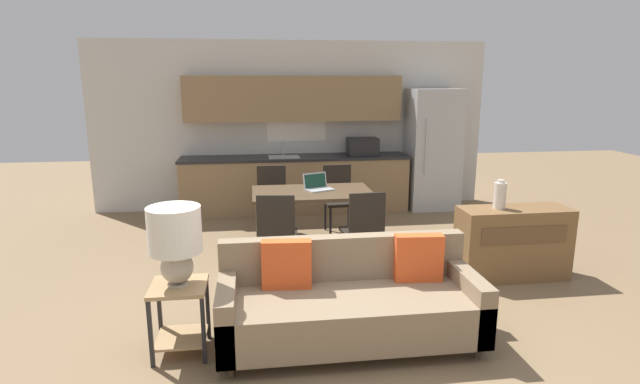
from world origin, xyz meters
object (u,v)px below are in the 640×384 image
object	(u,v)px
side_table	(180,308)
dining_chair_near_right	(364,228)
table_lamp	(175,238)
vase	(500,195)
couch	(349,302)
dining_chair_far_right	(339,196)
laptop	(318,186)
refrigerator	(433,149)
credenza	(513,243)
dining_chair_near_left	(277,231)
dining_chair_far_left	(272,197)
dining_table	(312,197)

from	to	relation	value
side_table	dining_chair_near_right	bearing A→B (deg)	39.17
table_lamp	vase	xyz separation A→B (m)	(3.15, 1.10, -0.03)
couch	side_table	xyz separation A→B (m)	(-1.33, 0.00, 0.04)
dining_chair_far_right	laptop	bearing A→B (deg)	-123.12
dining_chair_far_right	side_table	bearing A→B (deg)	-123.99
refrigerator	vase	bearing A→B (deg)	-96.95
credenza	dining_chair_near_left	distance (m)	2.54
side_table	table_lamp	bearing A→B (deg)	133.44
table_lamp	laptop	size ratio (longest dim) A/B	1.58
table_lamp	vase	world-z (taller)	table_lamp
refrigerator	dining_chair_near_right	xyz separation A→B (m)	(-1.74, -2.66, -0.46)
side_table	dining_chair_near_left	size ratio (longest dim) A/B	0.61
table_lamp	dining_chair_far_left	bearing A→B (deg)	74.53
table_lamp	dining_chair_far_right	xyz separation A→B (m)	(1.77, 2.98, -0.43)
table_lamp	dining_chair_far_left	size ratio (longest dim) A/B	0.66
couch	dining_chair_far_right	xyz separation A→B (m)	(0.43, 2.98, 0.17)
dining_table	side_table	size ratio (longest dim) A/B	2.57
refrigerator	side_table	size ratio (longest dim) A/B	3.44
laptop	vase	bearing A→B (deg)	-55.54
couch	credenza	xyz separation A→B (m)	(2.00, 1.09, 0.05)
dining_chair_far_left	laptop	xyz separation A→B (m)	(0.54, -0.73, 0.30)
side_table	dining_chair_near_right	world-z (taller)	dining_chair_near_right
vase	dining_chair_near_right	xyz separation A→B (m)	(-1.38, 0.34, -0.40)
dining_table	credenza	bearing A→B (deg)	-28.95
dining_chair_near_left	side_table	bearing A→B (deg)	67.48
dining_table	side_table	xyz separation A→B (m)	(-1.30, -2.21, -0.32)
table_lamp	dining_table	bearing A→B (deg)	59.49
laptop	dining_table	bearing A→B (deg)	-150.90
dining_table	vase	world-z (taller)	vase
refrigerator	table_lamp	size ratio (longest dim) A/B	3.16
dining_chair_far_left	dining_chair_near_left	bearing A→B (deg)	-89.03
table_lamp	dining_chair_far_right	size ratio (longest dim) A/B	0.66
vase	dining_chair_near_right	world-z (taller)	vase
couch	side_table	size ratio (longest dim) A/B	3.66
dining_chair_near_right	laptop	size ratio (longest dim) A/B	2.38
couch	laptop	bearing A→B (deg)	88.82
dining_chair_near_right	dining_chair_far_right	xyz separation A→B (m)	(-0.01, 1.53, 0.00)
dining_table	table_lamp	distance (m)	2.58
dining_chair_far_left	dining_chair_near_left	world-z (taller)	same
credenza	dining_chair_near_left	world-z (taller)	dining_chair_near_left
refrigerator	dining_table	world-z (taller)	refrigerator
couch	dining_chair_near_left	bearing A→B (deg)	109.02
couch	laptop	world-z (taller)	laptop
refrigerator	couch	bearing A→B (deg)	-118.04
credenza	dining_chair_far_left	size ratio (longest dim) A/B	1.26
refrigerator	dining_chair_far_left	world-z (taller)	refrigerator
dining_chair_near_left	refrigerator	bearing A→B (deg)	-128.53
dining_chair_far_left	dining_chair_near_left	xyz separation A→B (m)	(-0.01, -1.57, 0.00)
side_table	dining_chair_near_right	xyz separation A→B (m)	(1.78, 1.45, 0.13)
refrigerator	credenza	size ratio (longest dim) A/B	1.67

